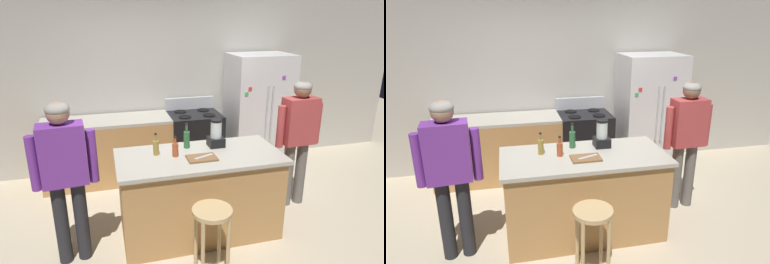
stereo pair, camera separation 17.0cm
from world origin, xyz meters
The scene contains 15 objects.
ground_plane centered at (0.00, 0.00, 0.00)m, with size 14.00×14.00×0.00m, color beige.
back_wall centered at (0.00, 1.95, 1.35)m, with size 8.00×0.10×2.70m, color #BCB7AD.
kitchen_island centered at (0.00, 0.00, 0.47)m, with size 1.72×0.82×0.93m.
back_counter_run centered at (-0.80, 1.55, 0.46)m, with size 2.00×0.64×0.93m.
refrigerator centered at (1.37, 1.50, 0.88)m, with size 0.90×0.73×1.77m.
stove_range centered at (0.36, 1.52, 0.47)m, with size 0.76×0.65×1.11m.
person_by_island_left centered at (-1.31, -0.13, 0.97)m, with size 0.60×0.26×1.60m.
person_by_sink_right centered at (1.33, 0.29, 0.96)m, with size 0.59×0.23×1.59m.
bar_stool centered at (-0.08, -0.67, 0.53)m, with size 0.36×0.36×0.69m.
blender_appliance centered at (0.24, 0.19, 1.05)m, with size 0.17×0.17×0.31m.
bottle_vinegar centered at (-0.43, 0.12, 1.01)m, with size 0.06×0.06×0.24m.
bottle_olive_oil centered at (-0.08, 0.23, 1.03)m, with size 0.07×0.07×0.28m.
bottle_cooking_sauce centered at (-0.25, 0.03, 1.00)m, with size 0.06×0.06×0.22m.
cutting_board centered at (-0.01, -0.11, 0.94)m, with size 0.30×0.20×0.02m, color brown.
chef_knife centered at (0.01, -0.11, 0.95)m, with size 0.22×0.03×0.01m, color #B7BABF.
Camera 2 is at (-0.75, -3.18, 2.29)m, focal length 31.83 mm.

